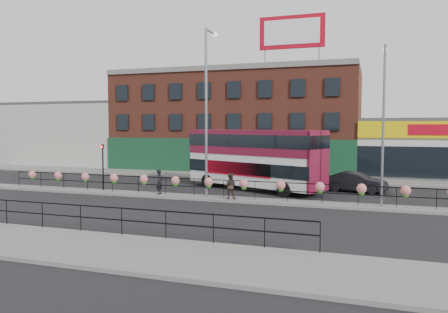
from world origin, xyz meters
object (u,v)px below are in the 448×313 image
(lamp_column_west, at_px, (208,97))
(car, at_px, (356,182))
(lamp_column_east, at_px, (384,111))
(pedestrian_a, at_px, (160,182))
(double_decker_bus, at_px, (254,153))
(pedestrian_b, at_px, (230,186))

(lamp_column_west, bearing_deg, car, 32.65)
(lamp_column_east, bearing_deg, lamp_column_west, 179.90)
(pedestrian_a, bearing_deg, car, -70.75)
(double_decker_bus, distance_m, car, 7.38)
(car, height_order, lamp_column_west, lamp_column_west)
(pedestrian_b, xyz_separation_m, lamp_column_west, (-1.71, 0.69, 5.46))
(double_decker_bus, height_order, car, double_decker_bus)
(pedestrian_a, relative_size, lamp_column_west, 0.15)
(double_decker_bus, bearing_deg, pedestrian_a, -137.20)
(double_decker_bus, bearing_deg, car, 10.84)
(lamp_column_west, bearing_deg, pedestrian_b, -22.03)
(double_decker_bus, relative_size, pedestrian_a, 6.65)
(pedestrian_a, xyz_separation_m, lamp_column_west, (3.23, 0.39, 5.45))
(car, relative_size, lamp_column_west, 0.42)
(pedestrian_b, bearing_deg, lamp_column_west, -29.10)
(pedestrian_a, bearing_deg, lamp_column_west, -90.52)
(car, bearing_deg, lamp_column_east, -153.35)
(double_decker_bus, height_order, pedestrian_a, double_decker_bus)
(pedestrian_b, distance_m, lamp_column_west, 5.77)
(car, bearing_deg, lamp_column_west, 133.90)
(pedestrian_a, bearing_deg, lamp_column_east, -95.85)
(double_decker_bus, height_order, lamp_column_west, lamp_column_west)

